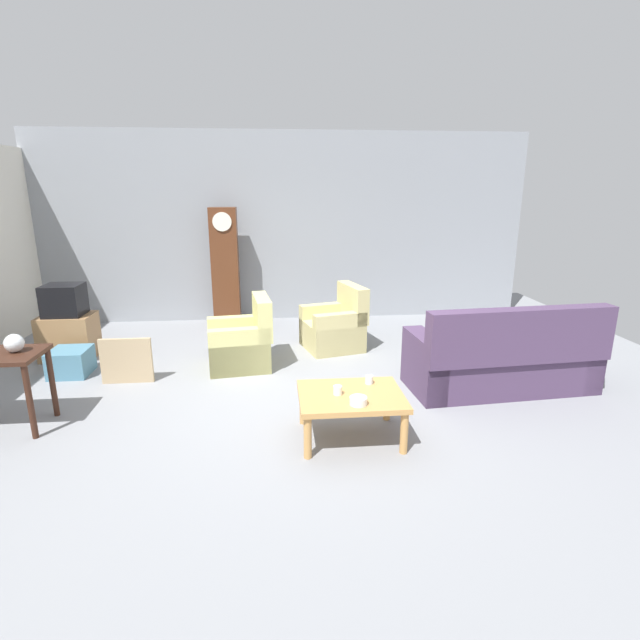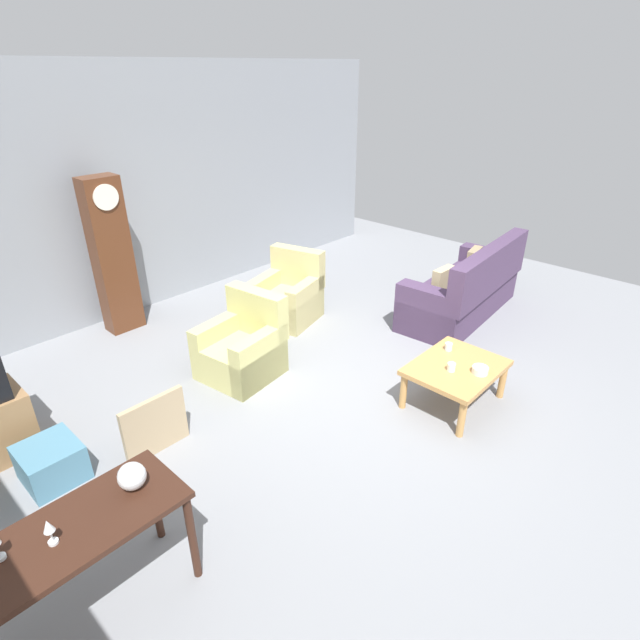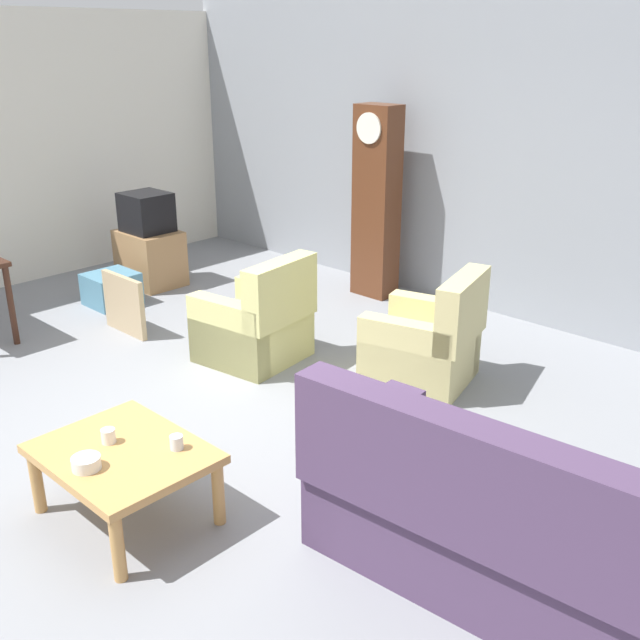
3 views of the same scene
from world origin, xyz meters
TOP-DOWN VIEW (x-y plane):
  - ground_plane at (0.00, 0.00)m, footprint 10.40×10.40m
  - garage_door_wall at (0.00, 3.60)m, footprint 8.40×0.16m
  - couch_floral at (2.37, 0.06)m, footprint 2.16×1.04m
  - armchair_olive_near at (-0.66, 1.12)m, footprint 0.88×0.86m
  - armchair_olive_far at (0.64, 1.75)m, footprint 0.96×0.94m
  - coffee_table_wood at (0.46, -0.88)m, footprint 0.96×0.76m
  - console_table_dark at (-3.09, -0.38)m, footprint 1.30×0.56m
  - grandfather_clock at (-1.03, 3.14)m, footprint 0.44×0.30m
  - framed_picture_leaning at (-2.00, 0.68)m, footprint 0.60×0.05m
  - storage_box_blue at (-2.78, 1.03)m, footprint 0.45×0.47m
  - glass_dome_cloche at (-2.68, -0.35)m, footprint 0.18×0.18m
  - cup_white_porcelain at (0.33, -0.89)m, footprint 0.08×0.08m
  - cup_blue_rimmed at (0.67, -0.66)m, footprint 0.08×0.08m
  - bowl_white_stacked at (0.48, -1.12)m, footprint 0.15×0.15m
  - wine_glass_short at (-3.19, -0.41)m, footprint 0.06×0.06m

SIDE VIEW (x-z plane):
  - ground_plane at x=0.00m, z-range 0.00..0.00m
  - storage_box_blue at x=-2.78m, z-range 0.00..0.33m
  - framed_picture_leaning at x=-2.00m, z-range 0.00..0.55m
  - armchair_olive_near at x=-0.66m, z-range -0.15..0.77m
  - armchair_olive_far at x=0.64m, z-range -0.15..0.77m
  - couch_floral at x=2.37m, z-range -0.17..0.87m
  - coffee_table_wood at x=0.46m, z-range 0.16..0.60m
  - bowl_white_stacked at x=0.48m, z-range 0.44..0.51m
  - cup_blue_rimmed at x=0.67m, z-range 0.44..0.52m
  - cup_white_porcelain at x=0.33m, z-range 0.44..0.52m
  - console_table_dark at x=-3.09m, z-range 0.27..1.04m
  - glass_dome_cloche at x=-2.68m, z-range 0.77..0.94m
  - wine_glass_short at x=-3.19m, z-range 0.79..0.97m
  - grandfather_clock at x=-1.03m, z-range 0.01..1.98m
  - garage_door_wall at x=0.00m, z-range 0.00..3.20m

